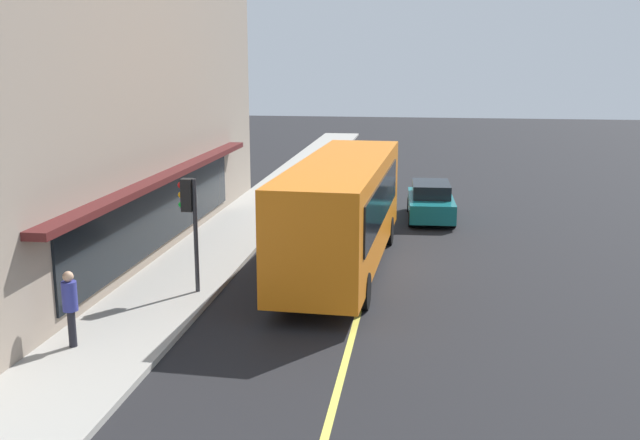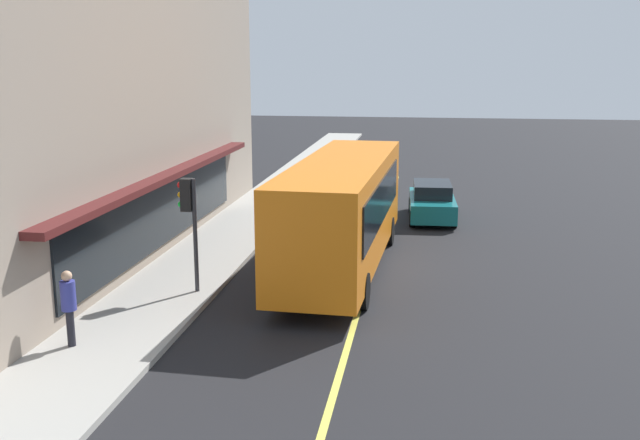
% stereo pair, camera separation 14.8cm
% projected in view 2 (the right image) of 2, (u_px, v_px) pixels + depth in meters
% --- Properties ---
extents(ground, '(120.00, 120.00, 0.00)m').
position_uv_depth(ground, '(372.00, 264.00, 23.85)').
color(ground, black).
extents(sidewalk, '(80.00, 2.90, 0.15)m').
position_uv_depth(sidewalk, '(208.00, 255.00, 24.64)').
color(sidewalk, '#9E9B93').
rests_on(sidewalk, ground).
extents(lane_centre_stripe, '(36.00, 0.16, 0.01)m').
position_uv_depth(lane_centre_stripe, '(372.00, 264.00, 23.85)').
color(lane_centre_stripe, '#D8D14C').
rests_on(lane_centre_stripe, ground).
extents(storefront_building, '(24.73, 11.04, 10.63)m').
position_uv_depth(storefront_building, '(9.00, 96.00, 24.36)').
color(storefront_building, gray).
rests_on(storefront_building, ground).
extents(bus, '(11.22, 2.98, 3.50)m').
position_uv_depth(bus, '(343.00, 208.00, 22.76)').
color(bus, orange).
rests_on(bus, ground).
extents(traffic_light, '(0.30, 0.52, 3.20)m').
position_uv_depth(traffic_light, '(189.00, 208.00, 20.10)').
color(traffic_light, '#2D2D33').
rests_on(traffic_light, sidewalk).
extents(car_teal, '(4.37, 2.01, 1.52)m').
position_uv_depth(car_teal, '(432.00, 202.00, 30.25)').
color(car_teal, '#14666B').
rests_on(car_teal, ground).
extents(pedestrian_by_curb, '(0.34, 0.34, 1.78)m').
position_uv_depth(pedestrian_by_curb, '(69.00, 301.00, 16.46)').
color(pedestrian_by_curb, black).
rests_on(pedestrian_by_curb, sidewalk).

